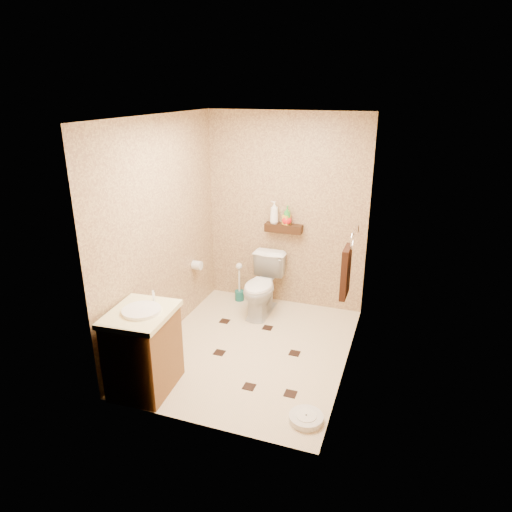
% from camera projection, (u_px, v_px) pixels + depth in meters
% --- Properties ---
extents(ground, '(2.50, 2.50, 0.00)m').
position_uv_depth(ground, '(251.00, 349.00, 4.91)').
color(ground, beige).
rests_on(ground, ground).
extents(wall_back, '(2.00, 0.04, 2.40)m').
position_uv_depth(wall_back, '(286.00, 212.00, 5.60)').
color(wall_back, tan).
rests_on(wall_back, ground).
extents(wall_front, '(2.00, 0.04, 2.40)m').
position_uv_depth(wall_front, '(194.00, 294.00, 3.39)').
color(wall_front, tan).
rests_on(wall_front, ground).
extents(wall_left, '(0.04, 2.50, 2.40)m').
position_uv_depth(wall_left, '(162.00, 233.00, 4.80)').
color(wall_left, tan).
rests_on(wall_left, ground).
extents(wall_right, '(0.04, 2.50, 2.40)m').
position_uv_depth(wall_right, '(353.00, 255.00, 4.18)').
color(wall_right, tan).
rests_on(wall_right, ground).
extents(ceiling, '(2.00, 2.50, 0.02)m').
position_uv_depth(ceiling, '(251.00, 116.00, 4.07)').
color(ceiling, white).
rests_on(ceiling, wall_back).
extents(wall_shelf, '(0.46, 0.14, 0.10)m').
position_uv_depth(wall_shelf, '(284.00, 228.00, 5.59)').
color(wall_shelf, '#32190D').
rests_on(wall_shelf, wall_back).
extents(floor_accents, '(1.22, 1.23, 0.01)m').
position_uv_depth(floor_accents, '(256.00, 353.00, 4.82)').
color(floor_accents, black).
rests_on(floor_accents, ground).
extents(toilet, '(0.41, 0.72, 0.73)m').
position_uv_depth(toilet, '(262.00, 286.00, 5.57)').
color(toilet, white).
rests_on(toilet, ground).
extents(vanity, '(0.58, 0.68, 0.91)m').
position_uv_depth(vanity, '(144.00, 349.00, 4.14)').
color(vanity, brown).
rests_on(vanity, ground).
extents(bathroom_scale, '(0.35, 0.35, 0.06)m').
position_uv_depth(bathroom_scale, '(306.00, 418.00, 3.84)').
color(bathroom_scale, silver).
rests_on(bathroom_scale, ground).
extents(toilet_brush, '(0.12, 0.12, 0.52)m').
position_uv_depth(toilet_brush, '(239.00, 287.00, 5.96)').
color(toilet_brush, '#18615C').
rests_on(toilet_brush, ground).
extents(towel_ring, '(0.12, 0.30, 0.76)m').
position_uv_depth(towel_ring, '(346.00, 270.00, 4.52)').
color(towel_ring, silver).
rests_on(towel_ring, wall_right).
extents(toilet_paper, '(0.12, 0.11, 0.12)m').
position_uv_depth(toilet_paper, '(197.00, 265.00, 5.57)').
color(toilet_paper, silver).
rests_on(toilet_paper, wall_left).
extents(bottle_a, '(0.13, 0.13, 0.28)m').
position_uv_depth(bottle_a, '(274.00, 212.00, 5.56)').
color(bottle_a, white).
rests_on(bottle_a, wall_shelf).
extents(bottle_b, '(0.11, 0.11, 0.18)m').
position_uv_depth(bottle_b, '(287.00, 217.00, 5.53)').
color(bottle_b, gold).
rests_on(bottle_b, wall_shelf).
extents(bottle_c, '(0.16, 0.16, 0.15)m').
position_uv_depth(bottle_c, '(287.00, 218.00, 5.53)').
color(bottle_c, red).
rests_on(bottle_c, wall_shelf).
extents(bottle_d, '(0.09, 0.09, 0.23)m').
position_uv_depth(bottle_d, '(287.00, 215.00, 5.52)').
color(bottle_d, green).
rests_on(bottle_d, wall_shelf).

